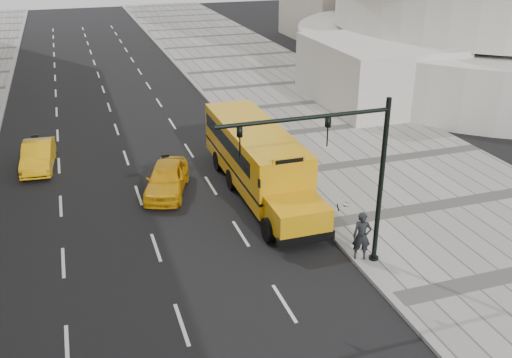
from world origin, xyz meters
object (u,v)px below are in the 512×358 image
object	(u,v)px
taxi_near	(167,179)
pedestrian	(362,236)
taxi_far	(38,156)
traffic_signal	(346,167)
school_bus	(256,154)

from	to	relation	value
taxi_near	pedestrian	world-z (taller)	pedestrian
taxi_far	traffic_signal	distance (m)	17.64
school_bus	taxi_near	xyz separation A→B (m)	(-4.14, 0.87, -1.03)
pedestrian	traffic_signal	size ratio (longest dim) A/B	0.29
taxi_far	pedestrian	size ratio (longest dim) A/B	2.21
taxi_far	pedestrian	xyz separation A→B (m)	(11.59, -13.44, 0.41)
taxi_far	traffic_signal	bearing A→B (deg)	-47.84
school_bus	taxi_far	distance (m)	11.66
taxi_far	traffic_signal	size ratio (longest dim) A/B	0.65
pedestrian	school_bus	bearing A→B (deg)	124.84
school_bus	pedestrian	xyz separation A→B (m)	(1.65, -7.45, -0.67)
pedestrian	traffic_signal	xyz separation A→B (m)	(-0.96, -0.22, 3.00)
pedestrian	taxi_near	bearing A→B (deg)	147.19
taxi_near	traffic_signal	bearing A→B (deg)	-41.36
taxi_near	taxi_far	xyz separation A→B (m)	(-5.80, 5.11, -0.05)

